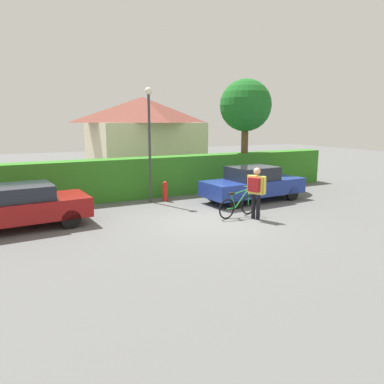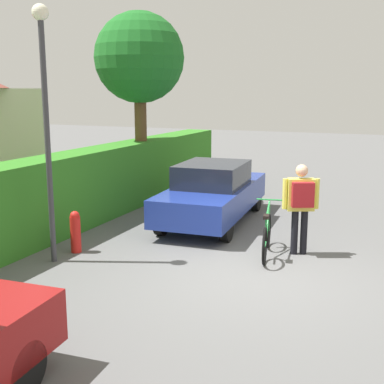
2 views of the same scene
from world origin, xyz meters
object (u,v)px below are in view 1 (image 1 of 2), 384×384
object	(u,v)px
bicycle	(238,206)
fire_hydrant	(165,191)
parked_car_far	(253,184)
person_rider	(256,188)
parked_car_near	(14,206)
tree_kerbside	(246,106)
street_lamp	(149,130)

from	to	relation	value
bicycle	fire_hydrant	size ratio (longest dim) A/B	2.08
bicycle	parked_car_far	bearing A→B (deg)	43.00
bicycle	person_rider	xyz separation A→B (m)	(0.31, -0.55, 0.67)
bicycle	person_rider	distance (m)	0.92
parked_car_far	bicycle	size ratio (longest dim) A/B	2.59
person_rider	fire_hydrant	distance (m)	4.30
parked_car_near	tree_kerbside	distance (m)	10.95
parked_car_far	bicycle	distance (m)	2.68
parked_car_far	fire_hydrant	xyz separation A→B (m)	(-3.17, 1.61, -0.29)
tree_kerbside	fire_hydrant	xyz separation A→B (m)	(-4.58, -1.06, -3.45)
parked_car_near	fire_hydrant	distance (m)	5.80
street_lamp	parked_car_far	bearing A→B (deg)	-23.70
parked_car_far	person_rider	xyz separation A→B (m)	(-1.63, -2.36, 0.34)
parked_car_near	tree_kerbside	bearing A→B (deg)	14.74
parked_car_far	bicycle	world-z (taller)	parked_car_far
person_rider	fire_hydrant	xyz separation A→B (m)	(-1.54, 3.97, -0.63)
parked_car_near	street_lamp	world-z (taller)	street_lamp
parked_car_far	fire_hydrant	distance (m)	3.57
parked_car_near	street_lamp	distance (m)	5.66
parked_car_far	person_rider	size ratio (longest dim) A/B	2.54
parked_car_far	fire_hydrant	bearing A→B (deg)	153.12
bicycle	tree_kerbside	size ratio (longest dim) A/B	0.33
fire_hydrant	tree_kerbside	bearing A→B (deg)	13.05
person_rider	bicycle	bearing A→B (deg)	119.82
bicycle	tree_kerbside	distance (m)	6.59
parked_car_far	fire_hydrant	world-z (taller)	parked_car_far
parked_car_near	parked_car_far	distance (m)	8.73
tree_kerbside	bicycle	bearing A→B (deg)	-126.81
person_rider	fire_hydrant	bearing A→B (deg)	111.25
bicycle	person_rider	size ratio (longest dim) A/B	0.98
tree_kerbside	fire_hydrant	bearing A→B (deg)	-166.95
bicycle	person_rider	bearing A→B (deg)	-60.18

